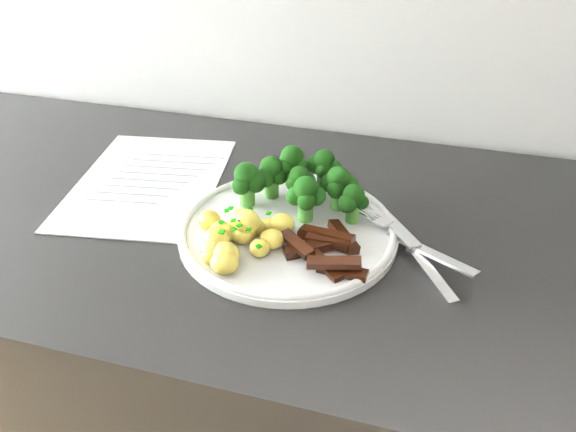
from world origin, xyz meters
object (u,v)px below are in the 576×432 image
at_px(potatoes, 238,237).
at_px(broccoli, 302,180).
at_px(fork, 412,242).
at_px(knife, 419,260).
at_px(recipe_paper, 149,182).
at_px(plate, 288,229).
at_px(beef_strips, 326,247).
at_px(counter, 313,431).

bearing_deg(potatoes, broccoli, 65.64).
relative_size(broccoli, fork, 1.10).
height_order(fork, knife, fork).
distance_m(recipe_paper, potatoes, 0.24).
distance_m(plate, knife, 0.18).
bearing_deg(recipe_paper, beef_strips, -20.64).
relative_size(recipe_paper, potatoes, 2.61).
bearing_deg(beef_strips, potatoes, -172.09).
bearing_deg(plate, recipe_paper, 163.21).
distance_m(counter, plate, 0.47).
relative_size(recipe_paper, knife, 1.80).
bearing_deg(potatoes, beef_strips, 7.91).
height_order(broccoli, beef_strips, broccoli).
relative_size(recipe_paper, plate, 1.14).
height_order(potatoes, beef_strips, potatoes).
bearing_deg(beef_strips, knife, 10.68).
xyz_separation_m(potatoes, knife, (0.23, 0.04, -0.02)).
bearing_deg(counter, beef_strips, -73.45).
bearing_deg(potatoes, fork, 15.28).
bearing_deg(counter, plate, -146.85).
relative_size(broccoli, beef_strips, 1.55).
xyz_separation_m(broccoli, fork, (0.16, -0.06, -0.03)).
bearing_deg(broccoli, potatoes, -114.36).
bearing_deg(potatoes, plate, 48.31).
relative_size(potatoes, knife, 0.69).
relative_size(recipe_paper, beef_strips, 2.74).
distance_m(counter, recipe_paper, 0.55).
bearing_deg(recipe_paper, potatoes, -33.74).
height_order(plate, fork, fork).
height_order(recipe_paper, potatoes, potatoes).
relative_size(counter, potatoes, 18.70).
bearing_deg(counter, broccoli, 137.13).
bearing_deg(fork, potatoes, -164.72).
relative_size(plate, fork, 1.69).
bearing_deg(broccoli, recipe_paper, 176.93).
relative_size(counter, beef_strips, 19.57).
relative_size(recipe_paper, broccoli, 1.76).
bearing_deg(plate, knife, -6.35).
distance_m(potatoes, knife, 0.23).
height_order(broccoli, potatoes, broccoli).
bearing_deg(knife, fork, 118.61).
bearing_deg(broccoli, beef_strips, -60.66).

